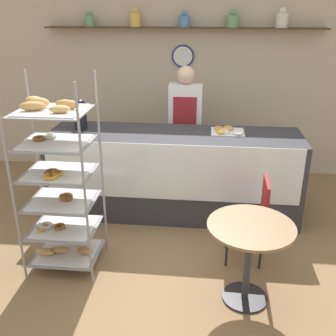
% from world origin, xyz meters
% --- Properties ---
extents(ground_plane, '(14.00, 14.00, 0.00)m').
position_xyz_m(ground_plane, '(0.00, 0.00, 0.00)').
color(ground_plane, olive).
extents(back_wall, '(10.00, 0.30, 2.70)m').
position_xyz_m(back_wall, '(0.00, 2.46, 1.37)').
color(back_wall, beige).
rests_on(back_wall, ground_plane).
extents(display_counter, '(2.93, 0.79, 1.01)m').
position_xyz_m(display_counter, '(0.00, 1.04, 0.51)').
color(display_counter, '#333338').
rests_on(display_counter, ground_plane).
extents(pastry_rack, '(0.66, 0.57, 1.85)m').
position_xyz_m(pastry_rack, '(-0.95, -0.14, 0.88)').
color(pastry_rack, gray).
rests_on(pastry_rack, ground_plane).
extents(person_worker, '(0.42, 0.23, 1.69)m').
position_xyz_m(person_worker, '(0.09, 1.68, 0.93)').
color(person_worker, '#282833').
rests_on(person_worker, ground_plane).
extents(cafe_table, '(0.72, 0.72, 0.74)m').
position_xyz_m(cafe_table, '(0.76, -0.47, 0.56)').
color(cafe_table, '#262628').
rests_on(cafe_table, ground_plane).
extents(cafe_chair, '(0.39, 0.39, 0.87)m').
position_xyz_m(cafe_chair, '(0.86, 0.14, 0.53)').
color(cafe_chair, black).
rests_on(cafe_chair, ground_plane).
extents(coffee_carafe, '(0.15, 0.15, 0.36)m').
position_xyz_m(coffee_carafe, '(-1.11, 1.09, 1.19)').
color(coffee_carafe, black).
rests_on(coffee_carafe, display_counter).
extents(donut_tray_counter, '(0.38, 0.32, 0.05)m').
position_xyz_m(donut_tray_counter, '(0.60, 1.13, 1.03)').
color(donut_tray_counter, white).
rests_on(donut_tray_counter, display_counter).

